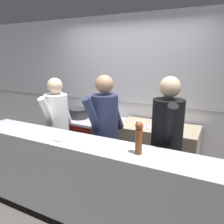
{
  "coord_description": "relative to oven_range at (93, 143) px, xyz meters",
  "views": [
    {
      "loc": [
        1.41,
        -2.03,
        1.94
      ],
      "look_at": [
        0.03,
        0.71,
        1.15
      ],
      "focal_mm": 35.0,
      "sensor_mm": 36.0,
      "label": 1
    }
  ],
  "objects": [
    {
      "name": "mixing_bowl_steel",
      "position": [
        1.09,
        0.01,
        0.53
      ],
      "size": [
        0.22,
        0.22,
        0.09
      ],
      "color": "#B7BABF",
      "rests_on": "prep_counter"
    },
    {
      "name": "stock_pot",
      "position": [
        -0.24,
        -0.04,
        0.53
      ],
      "size": [
        0.35,
        0.35,
        0.17
      ],
      "color": "#2D2D33",
      "rests_on": "oven_range"
    },
    {
      "name": "chef_line",
      "position": [
        1.45,
        -0.71,
        0.52
      ],
      "size": [
        0.45,
        0.75,
        1.73
      ],
      "rotation": [
        0.0,
        0.0,
        0.33
      ],
      "color": "black",
      "rests_on": "ground_plane"
    },
    {
      "name": "pass_counter",
      "position": [
        0.62,
        -1.25,
        0.07
      ],
      "size": [
        2.94,
        0.45,
        1.04
      ],
      "color": "#B7BABF",
      "rests_on": "ground_plane"
    },
    {
      "name": "pepper_mill",
      "position": [
        1.31,
        -1.26,
        0.76
      ],
      "size": [
        0.07,
        0.07,
        0.32
      ],
      "color": "brown",
      "rests_on": "pass_counter"
    },
    {
      "name": "wall_back_tiled",
      "position": [
        0.53,
        0.4,
        0.86
      ],
      "size": [
        8.0,
        0.06,
        2.6
      ],
      "color": "silver",
      "rests_on": "ground_plane"
    },
    {
      "name": "sauce_pot",
      "position": [
        0.22,
        -0.05,
        0.52
      ],
      "size": [
        0.33,
        0.33,
        0.16
      ],
      "color": "#2D2D33",
      "rests_on": "oven_range"
    },
    {
      "name": "chef_head_cook",
      "position": [
        -0.17,
        -0.69,
        0.47
      ],
      "size": [
        0.37,
        0.72,
        1.64
      ],
      "rotation": [
        0.0,
        0.0,
        0.1
      ],
      "color": "black",
      "rests_on": "ground_plane"
    },
    {
      "name": "chef_sous",
      "position": [
        0.64,
        -0.7,
        0.51
      ],
      "size": [
        0.42,
        0.75,
        1.72
      ],
      "rotation": [
        0.0,
        0.0,
        -0.25
      ],
      "color": "black",
      "rests_on": "ground_plane"
    },
    {
      "name": "plated_dish_main",
      "position": [
        0.43,
        -1.28,
        0.61
      ],
      "size": [
        0.23,
        0.23,
        0.02
      ],
      "color": "white",
      "rests_on": "pass_counter"
    },
    {
      "name": "ground_plane",
      "position": [
        0.53,
        -1.05,
        -0.44
      ],
      "size": [
        14.0,
        14.0,
        0.0
      ],
      "primitive_type": "plane",
      "color": "#4C4742"
    },
    {
      "name": "chefs_knife",
      "position": [
        0.96,
        -0.08,
        0.49
      ],
      "size": [
        0.36,
        0.24,
        0.02
      ],
      "color": "#B7BABF",
      "rests_on": "prep_counter"
    },
    {
      "name": "prep_counter",
      "position": [
        1.15,
        -0.0,
        0.02
      ],
      "size": [
        1.19,
        0.65,
        0.92
      ],
      "color": "gray",
      "rests_on": "ground_plane"
    },
    {
      "name": "oven_range",
      "position": [
        0.0,
        0.0,
        0.0
      ],
      "size": [
        1.04,
        0.71,
        0.88
      ],
      "color": "maroon",
      "rests_on": "ground_plane"
    }
  ]
}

